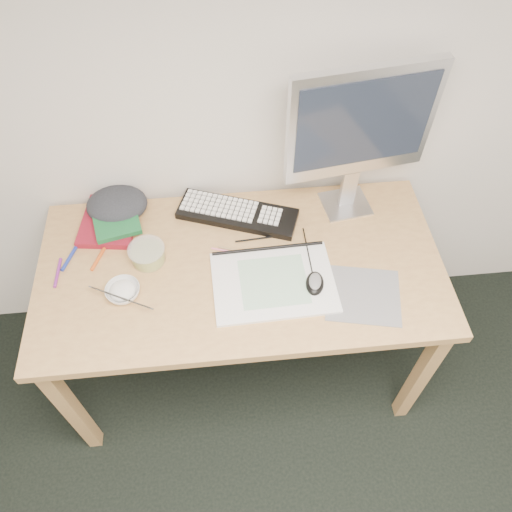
{
  "coord_description": "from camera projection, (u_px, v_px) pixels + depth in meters",
  "views": [
    {
      "loc": [
        0.05,
        0.41,
        2.14
      ],
      "look_at": [
        0.15,
        1.4,
        0.83
      ],
      "focal_mm": 35.0,
      "sensor_mm": 36.0,
      "label": 1
    }
  ],
  "objects": [
    {
      "name": "cloth_lump",
      "position": [
        117.0,
        205.0,
        1.84
      ],
      "size": [
        0.22,
        0.2,
        0.08
      ],
      "primitive_type": "ellipsoid",
      "rotation": [
        0.0,
        0.0,
        0.26
      ],
      "color": "#2A2C32",
      "rests_on": "desk"
    },
    {
      "name": "book_red",
      "position": [
        110.0,
        219.0,
        1.83
      ],
      "size": [
        0.23,
        0.28,
        0.03
      ],
      "primitive_type": "cube",
      "rotation": [
        0.0,
        0.0,
        -0.14
      ],
      "color": "maroon",
      "rests_on": "desk"
    },
    {
      "name": "pencil_black",
      "position": [
        259.0,
        239.0,
        1.79
      ],
      "size": [
        0.17,
        0.02,
        0.01
      ],
      "primitive_type": "cylinder",
      "rotation": [
        0.0,
        1.57,
        0.06
      ],
      "color": "black",
      "rests_on": "desk"
    },
    {
      "name": "marker_blue",
      "position": [
        71.0,
        256.0,
        1.74
      ],
      "size": [
        0.06,
        0.13,
        0.01
      ],
      "primitive_type": "cylinder",
      "rotation": [
        0.0,
        1.57,
        1.23
      ],
      "color": "#1B2F97",
      "rests_on": "desk"
    },
    {
      "name": "pencil_pink",
      "position": [
        235.0,
        252.0,
        1.75
      ],
      "size": [
        0.16,
        0.06,
        0.01
      ],
      "primitive_type": "cylinder",
      "rotation": [
        0.0,
        1.57,
        -0.32
      ],
      "color": "pink",
      "rests_on": "desk"
    },
    {
      "name": "fruit_tub",
      "position": [
        147.0,
        254.0,
        1.71
      ],
      "size": [
        0.16,
        0.16,
        0.06
      ],
      "primitive_type": "cylinder",
      "rotation": [
        0.0,
        0.0,
        -0.34
      ],
      "color": "gold",
      "rests_on": "desk"
    },
    {
      "name": "marker_orange",
      "position": [
        100.0,
        256.0,
        1.74
      ],
      "size": [
        0.06,
        0.12,
        0.01
      ],
      "primitive_type": "cylinder",
      "rotation": [
        0.0,
        1.57,
        1.2
      ],
      "color": "#D75519",
      "rests_on": "desk"
    },
    {
      "name": "chopsticks",
      "position": [
        121.0,
        298.0,
        1.59
      ],
      "size": [
        0.21,
        0.12,
        0.02
      ],
      "primitive_type": "cylinder",
      "rotation": [
        0.0,
        1.57,
        -0.48
      ],
      "color": "silver",
      "rests_on": "rice_bowl"
    },
    {
      "name": "rice_bowl",
      "position": [
        123.0,
        291.0,
        1.63
      ],
      "size": [
        0.13,
        0.13,
        0.04
      ],
      "primitive_type": "imported",
      "rotation": [
        0.0,
        0.0,
        0.17
      ],
      "color": "white",
      "rests_on": "desk"
    },
    {
      "name": "monitor",
      "position": [
        361.0,
        127.0,
        1.61
      ],
      "size": [
        0.5,
        0.18,
        0.58
      ],
      "rotation": [
        0.0,
        0.0,
        0.14
      ],
      "color": "silver",
      "rests_on": "desk"
    },
    {
      "name": "mouse",
      "position": [
        315.0,
        282.0,
        1.65
      ],
      "size": [
        0.08,
        0.11,
        0.03
      ],
      "primitive_type": "ellipsoid",
      "rotation": [
        0.0,
        0.0,
        -0.21
      ],
      "color": "black",
      "rests_on": "sketchpad"
    },
    {
      "name": "desk",
      "position": [
        241.0,
        279.0,
        1.79
      ],
      "size": [
        1.4,
        0.7,
        0.75
      ],
      "color": "tan",
      "rests_on": "ground"
    },
    {
      "name": "keyboard",
      "position": [
        237.0,
        214.0,
        1.85
      ],
      "size": [
        0.46,
        0.28,
        0.03
      ],
      "primitive_type": "cube",
      "rotation": [
        0.0,
        0.0,
        -0.35
      ],
      "color": "black",
      "rests_on": "desk"
    },
    {
      "name": "pencil_tan",
      "position": [
        243.0,
        252.0,
        1.75
      ],
      "size": [
        0.17,
        0.07,
        0.01
      ],
      "primitive_type": "cylinder",
      "rotation": [
        0.0,
        1.57,
        -0.35
      ],
      "color": "#A38556",
      "rests_on": "desk"
    },
    {
      "name": "sketchpad",
      "position": [
        274.0,
        282.0,
        1.67
      ],
      "size": [
        0.42,
        0.3,
        0.01
      ],
      "primitive_type": "cube",
      "rotation": [
        0.0,
        0.0,
        0.03
      ],
      "color": "white",
      "rests_on": "desk"
    },
    {
      "name": "mousepad",
      "position": [
        363.0,
        295.0,
        1.64
      ],
      "size": [
        0.28,
        0.27,
        0.0
      ],
      "primitive_type": "cube",
      "rotation": [
        0.0,
        0.0,
        -0.21
      ],
      "color": "gray",
      "rests_on": "desk"
    },
    {
      "name": "book_green",
      "position": [
        115.0,
        216.0,
        1.81
      ],
      "size": [
        0.2,
        0.25,
        0.02
      ],
      "primitive_type": "cube",
      "rotation": [
        0.0,
        0.0,
        0.23
      ],
      "color": "#186030",
      "rests_on": "book_red"
    },
    {
      "name": "marker_purple",
      "position": [
        58.0,
        273.0,
        1.7
      ],
      "size": [
        0.01,
        0.12,
        0.01
      ],
      "primitive_type": "cylinder",
      "rotation": [
        0.0,
        1.57,
        1.54
      ],
      "color": "#7B2485",
      "rests_on": "desk"
    }
  ]
}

